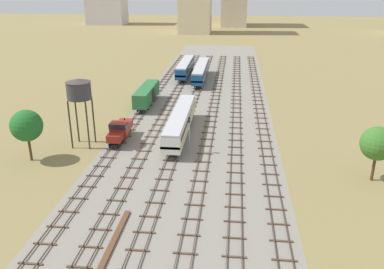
# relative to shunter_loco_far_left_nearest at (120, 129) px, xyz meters

# --- Properties ---
(ground_plane) EXTENTS (480.00, 480.00, 0.00)m
(ground_plane) POSITION_rel_shunter_loco_far_left_nearest_xyz_m (11.72, 17.67, -2.01)
(ground_plane) COLOR olive
(ballast_bed) EXTENTS (27.44, 176.00, 0.01)m
(ballast_bed) POSITION_rel_shunter_loco_far_left_nearest_xyz_m (11.72, 17.67, -2.01)
(ballast_bed) COLOR gray
(ballast_bed) RESTS_ON ground
(track_far_left) EXTENTS (2.40, 126.00, 0.29)m
(track_far_left) POSITION_rel_shunter_loco_far_left_nearest_xyz_m (0.00, 18.67, -1.87)
(track_far_left) COLOR #47382D
(track_far_left) RESTS_ON ground
(track_left) EXTENTS (2.40, 126.00, 0.29)m
(track_left) POSITION_rel_shunter_loco_far_left_nearest_xyz_m (4.69, 18.67, -1.87)
(track_left) COLOR #47382D
(track_left) RESTS_ON ground
(track_centre_left) EXTENTS (2.40, 126.00, 0.29)m
(track_centre_left) POSITION_rel_shunter_loco_far_left_nearest_xyz_m (9.38, 18.67, -1.87)
(track_centre_left) COLOR #47382D
(track_centre_left) RESTS_ON ground
(track_centre) EXTENTS (2.40, 126.00, 0.29)m
(track_centre) POSITION_rel_shunter_loco_far_left_nearest_xyz_m (14.06, 18.67, -1.87)
(track_centre) COLOR #47382D
(track_centre) RESTS_ON ground
(track_centre_right) EXTENTS (2.40, 126.00, 0.29)m
(track_centre_right) POSITION_rel_shunter_loco_far_left_nearest_xyz_m (18.75, 18.67, -1.87)
(track_centre_right) COLOR #47382D
(track_centre_right) RESTS_ON ground
(track_right) EXTENTS (2.40, 126.00, 0.29)m
(track_right) POSITION_rel_shunter_loco_far_left_nearest_xyz_m (23.44, 18.67, -1.87)
(track_right) COLOR #47382D
(track_right) RESTS_ON ground
(shunter_loco_far_left_nearest) EXTENTS (2.74, 8.46, 3.10)m
(shunter_loco_far_left_nearest) POSITION_rel_shunter_loco_far_left_nearest_xyz_m (0.00, 0.00, 0.00)
(shunter_loco_far_left_nearest) COLOR maroon
(shunter_loco_far_left_nearest) RESTS_ON ground
(passenger_coach_centre_left_near) EXTENTS (2.96, 22.00, 3.80)m
(passenger_coach_centre_left_near) POSITION_rel_shunter_loco_far_left_nearest_xyz_m (9.38, 3.70, 0.60)
(passenger_coach_centre_left_near) COLOR white
(passenger_coach_centre_left_near) RESTS_ON ground
(freight_boxcar_far_left_mid) EXTENTS (2.87, 14.00, 3.60)m
(freight_boxcar_far_left_mid) POSITION_rel_shunter_loco_far_left_nearest_xyz_m (0.01, 20.52, 0.44)
(freight_boxcar_far_left_mid) COLOR #286638
(freight_boxcar_far_left_mid) RESTS_ON ground
(passenger_coach_centre_left_midfar) EXTENTS (2.96, 22.00, 3.80)m
(passenger_coach_centre_left_midfar) POSITION_rel_shunter_loco_far_left_nearest_xyz_m (9.38, 44.25, 0.60)
(passenger_coach_centre_left_midfar) COLOR #194C8C
(passenger_coach_centre_left_midfar) RESTS_ON ground
(diesel_railcar_left_far) EXTENTS (2.96, 20.50, 3.80)m
(diesel_railcar_left_far) POSITION_rel_shunter_loco_far_left_nearest_xyz_m (4.69, 48.72, 0.59)
(diesel_railcar_left_far) COLOR #194C8C
(diesel_railcar_left_far) RESTS_ON ground
(water_tower) EXTENTS (3.87, 3.87, 10.80)m
(water_tower) POSITION_rel_shunter_loco_far_left_nearest_xyz_m (-5.30, -2.32, 7.02)
(water_tower) COLOR #2D2826
(water_tower) RESTS_ON ground
(signal_post_nearest) EXTENTS (0.28, 0.47, 5.85)m
(signal_post_nearest) POSITION_rel_shunter_loco_far_left_nearest_xyz_m (11.72, -3.54, 1.68)
(signal_post_nearest) COLOR gray
(signal_post_nearest) RESTS_ON ground
(lineside_tree_0) EXTENTS (4.55, 4.55, 7.65)m
(lineside_tree_0) POSITION_rel_shunter_loco_far_left_nearest_xyz_m (-10.92, -8.73, 3.34)
(lineside_tree_0) COLOR #4C331E
(lineside_tree_0) RESTS_ON ground
(lineside_tree_1) EXTENTS (4.38, 4.38, 7.38)m
(lineside_tree_1) POSITION_rel_shunter_loco_far_left_nearest_xyz_m (36.59, -9.97, 3.16)
(lineside_tree_1) COLOR #4C331E
(lineside_tree_1) RESTS_ON ground
(spare_rail_bundle) EXTENTS (0.60, 10.00, 0.24)m
(spare_rail_bundle) POSITION_rel_shunter_loco_far_left_nearest_xyz_m (6.70, -26.13, -1.89)
(spare_rail_bundle) COLOR brown
(spare_rail_bundle) RESTS_ON ground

